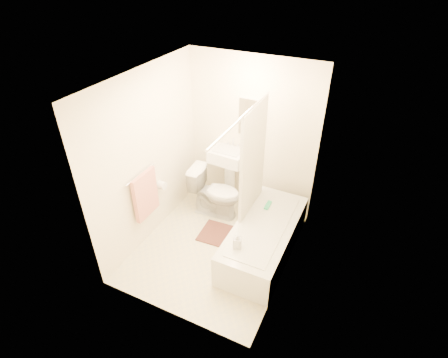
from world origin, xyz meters
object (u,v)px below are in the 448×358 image
at_px(sink, 229,174).
at_px(toilet, 215,193).
at_px(soap_bottle, 237,241).
at_px(bathtub, 264,239).
at_px(bath_mat, 222,235).

bearing_deg(sink, toilet, -94.40).
xyz_separation_m(sink, soap_bottle, (0.76, -1.39, 0.05)).
bearing_deg(bathtub, sink, 137.02).
bearing_deg(toilet, bathtub, -120.52).
relative_size(toilet, bath_mat, 1.23).
relative_size(bathtub, soap_bottle, 7.98).
relative_size(sink, soap_bottle, 4.98).
relative_size(sink, bath_mat, 1.63).
distance_m(toilet, bathtub, 1.10).
distance_m(toilet, bath_mat, 0.67).
relative_size(toilet, bathtub, 0.47).
distance_m(sink, bath_mat, 1.02).
height_order(sink, bath_mat, sink).
distance_m(sink, bathtub, 1.30).
xyz_separation_m(toilet, bathtub, (0.98, -0.48, -0.15)).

